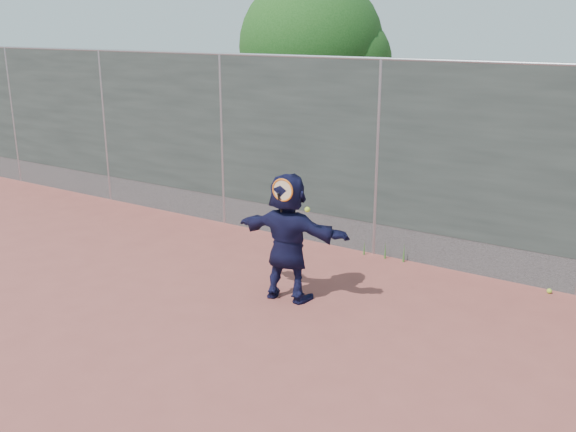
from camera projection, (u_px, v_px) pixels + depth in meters
The scene contains 7 objects.
ground at pixel (240, 341), 7.35m from camera, with size 80.00×80.00×0.00m, color #9E4C42.
player at pixel (288, 237), 8.26m from camera, with size 1.58×0.50×1.70m, color #15163B.
ball_ground at pixel (549, 291), 8.64m from camera, with size 0.07×0.07×0.07m, color #ACD02E.
fence at pixel (378, 155), 9.71m from camera, with size 20.00×0.06×3.03m.
swing_action at pixel (285, 193), 7.88m from camera, with size 0.52×0.13×0.51m.
tree_left at pixel (319, 52), 13.26m from camera, with size 3.15×3.00×4.53m.
weed_clump at pixel (388, 251), 9.88m from camera, with size 0.68×0.07×0.30m.
Camera 1 is at (4.07, -5.26, 3.48)m, focal length 40.00 mm.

